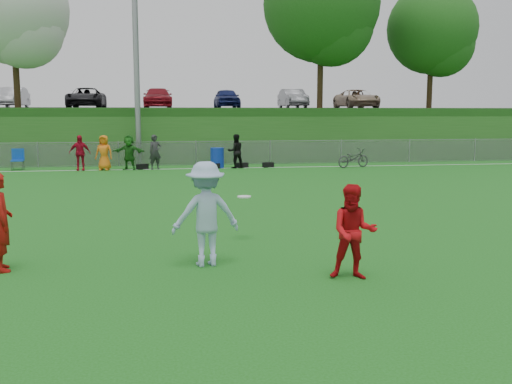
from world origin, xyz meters
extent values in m
plane|color=#1A5B13|center=(0.00, 0.00, 0.00)|extent=(120.00, 120.00, 0.00)
cube|color=white|center=(0.00, 18.00, 0.01)|extent=(60.00, 0.10, 0.01)
cube|color=gray|center=(0.00, 20.00, 0.60)|extent=(58.00, 0.02, 1.20)
cube|color=gray|center=(0.00, 20.00, 1.25)|extent=(58.00, 0.04, 0.04)
cylinder|color=gray|center=(-3.00, 20.80, 6.00)|extent=(0.30, 0.30, 12.00)
cube|color=#1C5016|center=(0.00, 31.00, 1.50)|extent=(120.00, 18.00, 3.00)
cube|color=black|center=(0.00, 33.00, 3.05)|extent=(120.00, 12.00, 0.10)
cylinder|color=black|center=(-10.00, 25.00, 6.75)|extent=(0.36, 0.36, 7.50)
sphere|color=silver|center=(-10.00, 25.00, 8.62)|extent=(6.30, 6.30, 6.30)
sphere|color=silver|center=(-9.40, 24.70, 7.50)|extent=(4.50, 4.50, 4.50)
cylinder|color=black|center=(8.00, 24.50, 7.25)|extent=(0.36, 0.36, 8.50)
sphere|color=#174B14|center=(8.00, 24.50, 9.38)|extent=(7.14, 7.14, 7.14)
sphere|color=#174B14|center=(8.60, 24.20, 8.10)|extent=(5.10, 5.10, 5.10)
cylinder|color=black|center=(16.00, 26.00, 6.50)|extent=(0.36, 0.36, 7.00)
sphere|color=#174B14|center=(16.00, 26.00, 8.25)|extent=(5.88, 5.88, 5.88)
sphere|color=#174B14|center=(16.60, 25.70, 7.20)|extent=(4.20, 4.20, 4.20)
imported|color=#B0AFB5|center=(-12.00, 32.00, 3.82)|extent=(1.52, 4.37, 1.44)
imported|color=black|center=(-7.00, 32.00, 3.82)|extent=(2.39, 5.18, 1.44)
imported|color=maroon|center=(-2.00, 32.00, 3.82)|extent=(2.02, 4.96, 1.44)
imported|color=navy|center=(3.00, 32.00, 3.82)|extent=(1.70, 4.23, 1.44)
imported|color=slate|center=(8.00, 32.00, 3.82)|extent=(1.52, 4.37, 1.44)
imported|color=tan|center=(13.00, 32.00, 3.82)|extent=(2.39, 5.18, 1.44)
imported|color=#AF0C23|center=(-5.67, 18.00, 0.85)|extent=(1.02, 0.49, 1.69)
imported|color=orange|center=(-4.54, 18.00, 0.85)|extent=(0.94, 0.73, 1.69)
imported|color=#1E661B|center=(-3.35, 18.00, 0.85)|extent=(1.65, 0.87, 1.69)
imported|color=#292A2B|center=(-2.10, 18.00, 0.85)|extent=(0.72, 0.59, 1.69)
imported|color=black|center=(1.87, 18.00, 0.85)|extent=(0.92, 0.77, 1.69)
cube|color=black|center=(-2.74, 18.10, 0.13)|extent=(0.61, 0.55, 0.26)
cube|color=black|center=(0.87, 18.10, 0.13)|extent=(0.60, 0.57, 0.26)
cube|color=black|center=(2.23, 18.10, 0.13)|extent=(0.61, 0.47, 0.26)
cube|color=black|center=(3.55, 18.10, 0.13)|extent=(0.59, 0.36, 0.26)
imported|color=#A3100B|center=(-4.55, -0.02, 0.87)|extent=(0.62, 0.74, 1.73)
imported|color=red|center=(1.34, -1.49, 0.79)|extent=(0.90, 0.78, 1.58)
imported|color=#A0BBDE|center=(-1.00, -0.25, 0.94)|extent=(1.31, 0.87, 1.88)
cylinder|color=silver|center=(-0.03, 1.70, 0.95)|extent=(0.30, 0.30, 0.03)
cylinder|color=#102EAF|center=(0.97, 18.24, 0.51)|extent=(0.69, 0.69, 1.01)
cube|color=#0F42AD|center=(-8.70, 18.73, 0.46)|extent=(0.62, 0.62, 0.06)
cube|color=#0F42AD|center=(-8.72, 19.01, 0.74)|extent=(0.57, 0.10, 0.57)
imported|color=#313133|center=(7.79, 17.34, 0.48)|extent=(1.94, 1.16, 0.96)
camera|label=1|loc=(-1.74, -10.31, 2.73)|focal=40.00mm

